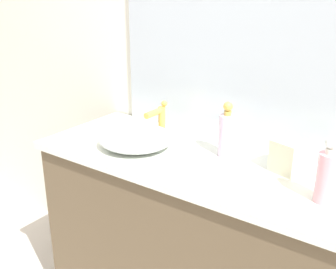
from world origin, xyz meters
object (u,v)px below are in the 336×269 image
(soap_dispenser, at_px, (327,175))
(lotion_bottle, at_px, (227,133))
(tissue_box, at_px, (289,154))
(sink_basin, at_px, (136,138))

(soap_dispenser, height_order, lotion_bottle, lotion_bottle)
(soap_dispenser, bearing_deg, tissue_box, 138.89)
(tissue_box, bearing_deg, soap_dispenser, -41.11)
(sink_basin, distance_m, tissue_box, 0.65)
(lotion_bottle, relative_size, tissue_box, 1.40)
(tissue_box, bearing_deg, sink_basin, -167.32)
(lotion_bottle, distance_m, tissue_box, 0.27)
(soap_dispenser, bearing_deg, lotion_bottle, 160.90)
(lotion_bottle, height_order, tissue_box, lotion_bottle)
(sink_basin, xyz_separation_m, tissue_box, (0.63, 0.14, 0.03))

